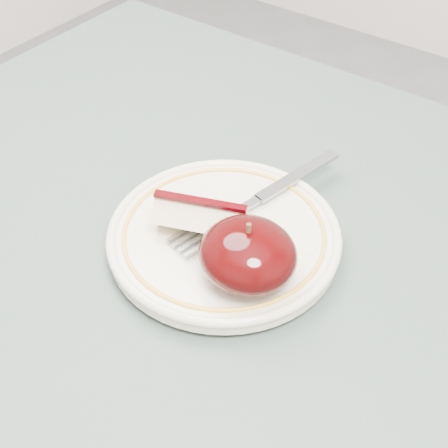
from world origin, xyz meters
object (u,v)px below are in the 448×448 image
Objects in this scene: fork at (257,200)px; apple_half at (248,254)px; plate at (224,236)px; table at (174,407)px.

apple_half is at bearing -138.88° from fork.
fork is (-0.04, 0.08, -0.02)m from apple_half.
apple_half is at bearing -33.36° from plate.
plate is 0.05m from fork.
plate is (-0.03, 0.11, 0.10)m from table.
apple_half reaches higher than fork.
plate is 2.57× the size of apple_half.
plate is at bearing 146.64° from apple_half.
apple_half reaches higher than table.
apple_half reaches higher than plate.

